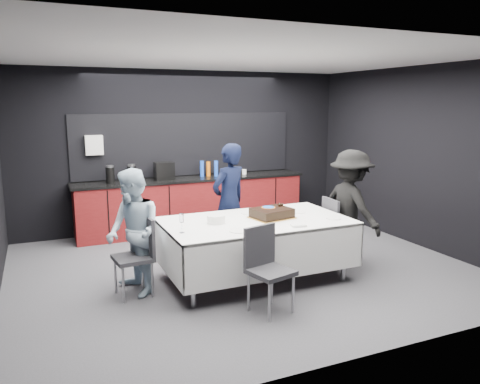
% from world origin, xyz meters
% --- Properties ---
extents(ground, '(6.00, 6.00, 0.00)m').
position_xyz_m(ground, '(0.00, 0.00, 0.00)').
color(ground, '#444449').
rests_on(ground, ground).
extents(room_shell, '(6.04, 5.04, 2.82)m').
position_xyz_m(room_shell, '(0.00, 0.00, 1.86)').
color(room_shell, white).
rests_on(room_shell, ground).
extents(kitchenette, '(4.10, 0.64, 2.05)m').
position_xyz_m(kitchenette, '(-0.02, 2.22, 0.54)').
color(kitchenette, '#580D0F').
rests_on(kitchenette, ground).
extents(party_table, '(2.32, 1.32, 0.78)m').
position_xyz_m(party_table, '(0.00, -0.40, 0.64)').
color(party_table, '#99999E').
rests_on(party_table, ground).
extents(cake_assembly, '(0.57, 0.50, 0.16)m').
position_xyz_m(cake_assembly, '(0.23, -0.39, 0.84)').
color(cake_assembly, gold).
rests_on(cake_assembly, party_table).
extents(plate_stack, '(0.23, 0.23, 0.10)m').
position_xyz_m(plate_stack, '(-0.52, -0.35, 0.83)').
color(plate_stack, white).
rests_on(plate_stack, party_table).
extents(loose_plate_near, '(0.21, 0.21, 0.01)m').
position_xyz_m(loose_plate_near, '(-0.41, -0.80, 0.78)').
color(loose_plate_near, white).
rests_on(loose_plate_near, party_table).
extents(loose_plate_right_a, '(0.20, 0.20, 0.01)m').
position_xyz_m(loose_plate_right_a, '(0.70, -0.26, 0.78)').
color(loose_plate_right_a, white).
rests_on(loose_plate_right_a, party_table).
extents(loose_plate_right_b, '(0.19, 0.19, 0.01)m').
position_xyz_m(loose_plate_right_b, '(0.94, -0.74, 0.78)').
color(loose_plate_right_b, white).
rests_on(loose_plate_right_b, party_table).
extents(loose_plate_far, '(0.19, 0.19, 0.01)m').
position_xyz_m(loose_plate_far, '(0.06, -0.04, 0.78)').
color(loose_plate_far, white).
rests_on(loose_plate_far, party_table).
extents(fork_pile, '(0.19, 0.13, 0.03)m').
position_xyz_m(fork_pile, '(0.33, -0.90, 0.79)').
color(fork_pile, white).
rests_on(fork_pile, party_table).
extents(champagne_flute, '(0.06, 0.06, 0.22)m').
position_xyz_m(champagne_flute, '(-1.03, -0.61, 0.94)').
color(champagne_flute, white).
rests_on(champagne_flute, party_table).
extents(chair_left, '(0.46, 0.46, 0.92)m').
position_xyz_m(chair_left, '(-1.46, -0.29, 0.53)').
color(chair_left, '#29292E').
rests_on(chair_left, ground).
extents(chair_right, '(0.45, 0.45, 0.92)m').
position_xyz_m(chair_right, '(1.32, -0.27, 0.53)').
color(chair_right, '#29292E').
rests_on(chair_right, ground).
extents(chair_near, '(0.51, 0.51, 0.92)m').
position_xyz_m(chair_near, '(-0.29, -1.27, 0.53)').
color(chair_near, '#29292E').
rests_on(chair_near, ground).
extents(person_center, '(0.72, 0.61, 1.67)m').
position_xyz_m(person_center, '(0.01, 0.52, 0.84)').
color(person_center, black).
rests_on(person_center, ground).
extents(person_left, '(0.71, 0.83, 1.49)m').
position_xyz_m(person_left, '(-1.51, -0.26, 0.75)').
color(person_left, '#ABC3D7').
rests_on(person_left, ground).
extents(person_right, '(0.71, 1.10, 1.60)m').
position_xyz_m(person_right, '(1.47, -0.38, 0.80)').
color(person_right, black).
rests_on(person_right, ground).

